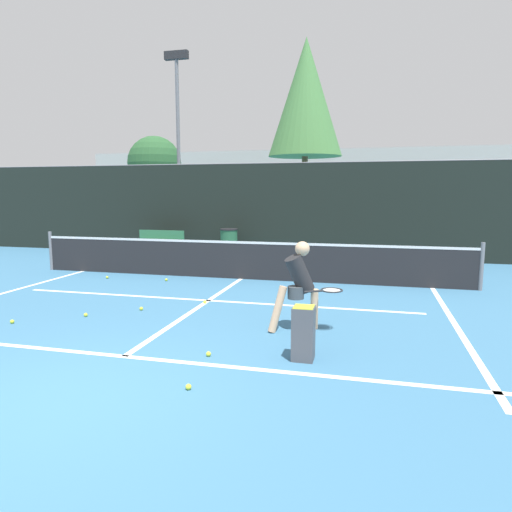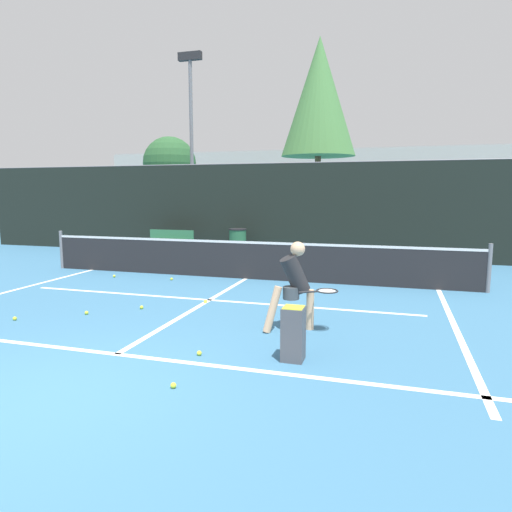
{
  "view_description": "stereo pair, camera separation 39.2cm",
  "coord_description": "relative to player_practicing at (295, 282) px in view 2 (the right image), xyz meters",
  "views": [
    {
      "loc": [
        3.11,
        -3.82,
        2.17
      ],
      "look_at": [
        1.0,
        4.52,
        0.95
      ],
      "focal_mm": 32.0,
      "sensor_mm": 36.0,
      "label": 1
    },
    {
      "loc": [
        3.49,
        -3.71,
        2.17
      ],
      "look_at": [
        1.0,
        4.52,
        0.95
      ],
      "focal_mm": 32.0,
      "sensor_mm": 36.0,
      "label": 2
    }
  ],
  "objects": [
    {
      "name": "tennis_ball_scattered_0",
      "position": [
        -5.33,
        3.07,
        -0.74
      ],
      "size": [
        0.07,
        0.07,
        0.07
      ],
      "primitive_type": "sphere",
      "color": "#D1E033",
      "rests_on": "ground"
    },
    {
      "name": "court_baseline_near",
      "position": [
        -2.06,
        -1.73,
        -0.77
      ],
      "size": [
        11.0,
        0.1,
        0.01
      ],
      "primitive_type": "cube",
      "color": "white",
      "rests_on": "ground"
    },
    {
      "name": "net",
      "position": [
        -2.06,
        3.87,
        -0.27
      ],
      "size": [
        11.09,
        0.09,
        1.07
      ],
      "color": "slate",
      "rests_on": "ground"
    },
    {
      "name": "tennis_ball_scattered_5",
      "position": [
        -2.05,
        1.26,
        -0.74
      ],
      "size": [
        0.07,
        0.07,
        0.07
      ],
      "primitive_type": "sphere",
      "color": "#D1E033",
      "rests_on": "ground"
    },
    {
      "name": "tree_mid",
      "position": [
        -10.84,
        16.93,
        2.95
      ],
      "size": [
        2.98,
        2.98,
        5.24
      ],
      "color": "brown",
      "rests_on": "ground"
    },
    {
      "name": "floodlight_mast",
      "position": [
        -7.59,
        12.84,
        4.54
      ],
      "size": [
        1.1,
        0.24,
        8.34
      ],
      "color": "slate",
      "rests_on": "ground"
    },
    {
      "name": "courtside_bench",
      "position": [
        -5.87,
        7.2,
        -0.31
      ],
      "size": [
        1.65,
        0.39,
        0.86
      ],
      "rotation": [
        0.0,
        0.0,
        -0.0
      ],
      "color": "#33724C",
      "rests_on": "ground"
    },
    {
      "name": "tennis_ball_scattered_1",
      "position": [
        -0.84,
        -2.47,
        -0.74
      ],
      "size": [
        0.07,
        0.07,
        0.07
      ],
      "primitive_type": "sphere",
      "color": "#D1E033",
      "rests_on": "ground"
    },
    {
      "name": "court_center_mark",
      "position": [
        -2.06,
        1.07,
        -0.77
      ],
      "size": [
        0.1,
        5.6,
        0.01
      ],
      "primitive_type": "cube",
      "color": "white",
      "rests_on": "ground"
    },
    {
      "name": "ball_hopper",
      "position": [
        0.25,
        -1.25,
        -0.41
      ],
      "size": [
        0.28,
        0.28,
        0.71
      ],
      "color": "#4C4C51",
      "rests_on": "ground"
    },
    {
      "name": "tennis_ball_scattered_3",
      "position": [
        -4.67,
        -0.81,
        -0.74
      ],
      "size": [
        0.07,
        0.07,
        0.07
      ],
      "primitive_type": "sphere",
      "color": "#D1E033",
      "rests_on": "ground"
    },
    {
      "name": "court_sideline_right",
      "position": [
        2.45,
        1.07,
        -0.77
      ],
      "size": [
        0.1,
        6.6,
        0.01
      ],
      "primitive_type": "cube",
      "color": "white",
      "rests_on": "ground"
    },
    {
      "name": "tennis_ball_scattered_9",
      "position": [
        -3.74,
        -0.14,
        -0.74
      ],
      "size": [
        0.07,
        0.07,
        0.07
      ],
      "primitive_type": "sphere",
      "color": "#D1E033",
      "rests_on": "ground"
    },
    {
      "name": "player_practicing",
      "position": [
        0.0,
        0.0,
        0.0
      ],
      "size": [
        1.2,
        0.6,
        1.41
      ],
      "rotation": [
        0.0,
        0.0,
        0.54
      ],
      "color": "#DBAD84",
      "rests_on": "ground"
    },
    {
      "name": "tennis_ball_scattered_7",
      "position": [
        -0.98,
        -1.45,
        -0.74
      ],
      "size": [
        0.07,
        0.07,
        0.07
      ],
      "primitive_type": "sphere",
      "color": "#D1E033",
      "rests_on": "ground"
    },
    {
      "name": "fence_back",
      "position": [
        -2.06,
        8.06,
        0.77
      ],
      "size": [
        24.0,
        0.06,
        3.12
      ],
      "color": "black",
      "rests_on": "ground"
    },
    {
      "name": "parked_car",
      "position": [
        0.79,
        10.68,
        -0.15
      ],
      "size": [
        1.61,
        3.92,
        1.48
      ],
      "color": "silver",
      "rests_on": "ground"
    },
    {
      "name": "tree_west",
      "position": [
        -2.04,
        14.65,
        5.64
      ],
      "size": [
        3.41,
        3.41,
        9.09
      ],
      "color": "brown",
      "rests_on": "ground"
    },
    {
      "name": "ground_plane",
      "position": [
        -2.06,
        -3.1,
        -0.78
      ],
      "size": [
        100.0,
        100.0,
        0.0
      ],
      "primitive_type": "plane",
      "color": "teal"
    },
    {
      "name": "tennis_ball_scattered_2",
      "position": [
        -3.75,
        3.15,
        -0.74
      ],
      "size": [
        0.07,
        0.07,
        0.07
      ],
      "primitive_type": "sphere",
      "color": "#D1E033",
      "rests_on": "ground"
    },
    {
      "name": "court_sideline_left",
      "position": [
        -6.57,
        1.07,
        -0.77
      ],
      "size": [
        0.1,
        6.6,
        0.01
      ],
      "primitive_type": "cube",
      "color": "white",
      "rests_on": "ground"
    },
    {
      "name": "trash_bin",
      "position": [
        -3.48,
        7.36,
        -0.3
      ],
      "size": [
        0.59,
        0.59,
        0.95
      ],
      "color": "#28603D",
      "rests_on": "ground"
    },
    {
      "name": "tennis_ball_scattered_8",
      "position": [
        -3.0,
        0.48,
        -0.74
      ],
      "size": [
        0.07,
        0.07,
        0.07
      ],
      "primitive_type": "sphere",
      "color": "#D1E033",
      "rests_on": "ground"
    },
    {
      "name": "court_service_line",
      "position": [
        -2.06,
        1.5,
        -0.77
      ],
      "size": [
        8.25,
        0.1,
        0.01
      ],
      "primitive_type": "cube",
      "color": "white",
      "rests_on": "ground"
    },
    {
      "name": "building_far",
      "position": [
        -2.06,
        26.48,
        1.76
      ],
      "size": [
        36.0,
        2.4,
        5.08
      ],
      "primitive_type": "cube",
      "color": "#B2ADA3",
      "rests_on": "ground"
    }
  ]
}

